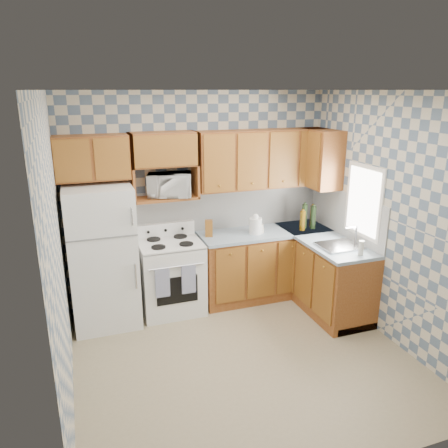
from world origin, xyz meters
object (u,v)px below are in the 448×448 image
(refrigerator, at_px, (103,257))
(electric_kettle, at_px, (255,226))
(stove_body, at_px, (171,277))
(microwave, at_px, (170,185))

(refrigerator, height_order, electric_kettle, refrigerator)
(stove_body, bearing_deg, electric_kettle, -2.22)
(microwave, bearing_deg, stove_body, -93.48)
(stove_body, distance_m, electric_kettle, 1.26)
(electric_kettle, bearing_deg, stove_body, 177.78)
(stove_body, xyz_separation_m, electric_kettle, (1.12, -0.04, 0.57))
(refrigerator, xyz_separation_m, stove_body, (0.80, 0.03, -0.39))
(refrigerator, relative_size, microwave, 3.22)
(microwave, xyz_separation_m, electric_kettle, (1.05, -0.23, -0.57))
(refrigerator, bearing_deg, electric_kettle, -0.55)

